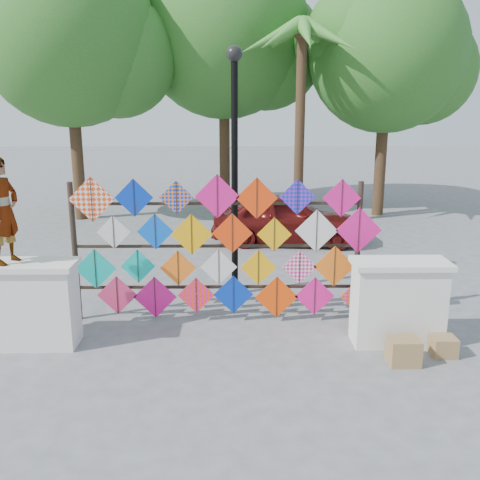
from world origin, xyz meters
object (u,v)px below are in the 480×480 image
at_px(vendor_woman, 3,211).
at_px(sedan, 287,218).
at_px(lamppost, 235,150).
at_px(kite_rack, 223,249).

height_order(vendor_woman, sedan, vendor_woman).
relative_size(sedan, lamppost, 0.86).
bearing_deg(vendor_woman, sedan, -21.08).
height_order(kite_rack, vendor_woman, vendor_woman).
relative_size(kite_rack, vendor_woman, 3.30).
bearing_deg(sedan, kite_rack, 168.82).
relative_size(vendor_woman, lamppost, 0.34).
distance_m(kite_rack, vendor_woman, 3.29).
xyz_separation_m(sedan, lamppost, (-1.36, -3.83, 2.04)).
bearing_deg(kite_rack, lamppost, 80.87).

